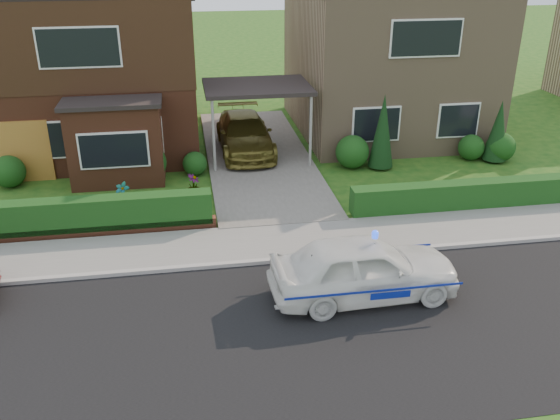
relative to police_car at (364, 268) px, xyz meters
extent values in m
plane|color=#184B14|center=(-1.16, -1.20, -0.73)|extent=(120.00, 120.00, 0.00)
cube|color=black|center=(-1.16, -1.20, -0.73)|extent=(60.00, 6.00, 0.02)
cube|color=#9E9993|center=(-1.16, 1.85, -0.67)|extent=(60.00, 0.16, 0.12)
cube|color=slate|center=(-1.16, 2.90, -0.68)|extent=(60.00, 2.00, 0.10)
cube|color=#666059|center=(-1.16, 9.80, -0.67)|extent=(3.80, 12.00, 0.12)
cube|color=brown|center=(-6.96, 12.80, 2.17)|extent=(7.20, 8.00, 5.80)
cube|color=white|center=(-8.54, 8.78, 0.67)|extent=(1.80, 0.08, 1.30)
cube|color=white|center=(-5.38, 8.78, 0.67)|extent=(1.60, 0.08, 1.30)
cube|color=white|center=(-6.96, 8.78, 3.67)|extent=(2.60, 0.08, 1.30)
cube|color=black|center=(-6.96, 12.80, 3.62)|extent=(7.26, 8.06, 2.90)
cube|color=brown|center=(-6.10, 8.10, 0.62)|extent=(3.00, 1.40, 2.70)
cube|color=black|center=(-6.10, 8.10, 2.04)|extent=(3.20, 1.60, 0.14)
cube|color=#97795C|center=(4.64, 12.80, 2.17)|extent=(7.20, 8.00, 5.80)
cube|color=white|center=(3.06, 8.78, 0.67)|extent=(1.80, 0.08, 1.30)
cube|color=white|center=(6.22, 8.78, 0.67)|extent=(1.60, 0.08, 1.30)
cube|color=white|center=(4.64, 8.78, 3.67)|extent=(2.60, 0.08, 1.30)
cube|color=black|center=(-1.16, 9.80, 1.97)|extent=(3.80, 3.00, 0.14)
cylinder|color=gray|center=(-2.86, 8.40, 0.62)|extent=(0.10, 0.10, 2.70)
cylinder|color=gray|center=(0.54, 8.40, 0.62)|extent=(0.10, 0.10, 2.70)
cube|color=#976421|center=(-9.41, 8.76, 0.32)|extent=(2.20, 0.10, 2.10)
cube|color=brown|center=(-6.96, 4.10, -0.55)|extent=(7.70, 0.25, 0.36)
cube|color=#113410|center=(-6.96, 4.25, -0.73)|extent=(7.50, 0.55, 0.90)
cube|color=#113410|center=(4.64, 4.15, -0.73)|extent=(7.50, 0.55, 0.80)
sphere|color=#113410|center=(-9.66, 8.30, -0.19)|extent=(1.08, 1.08, 1.08)
sphere|color=#113410|center=(-5.16, 8.10, -0.07)|extent=(1.32, 1.32, 1.32)
sphere|color=#113410|center=(-3.56, 8.40, -0.31)|extent=(0.84, 0.84, 0.84)
sphere|color=#113410|center=(2.04, 8.20, -0.13)|extent=(1.20, 1.20, 1.20)
sphere|color=#113410|center=(6.64, 8.30, -0.25)|extent=(0.96, 0.96, 0.96)
sphere|color=#113410|center=(7.64, 8.00, -0.19)|extent=(1.08, 1.08, 1.08)
cone|color=black|center=(3.04, 8.00, 0.57)|extent=(0.90, 0.90, 2.60)
cone|color=black|center=(7.44, 8.00, 0.37)|extent=(0.90, 0.90, 2.20)
imported|color=white|center=(0.00, 0.00, 0.00)|extent=(1.89, 4.37, 1.47)
sphere|color=#193FF2|center=(0.22, 0.00, 0.81)|extent=(0.17, 0.17, 0.17)
cube|color=navy|center=(0.00, -0.87, -0.06)|extent=(3.96, 0.02, 0.05)
cube|color=navy|center=(0.00, 0.87, -0.06)|extent=(3.96, 0.01, 0.05)
ellipsoid|color=black|center=(-1.21, -0.10, 0.29)|extent=(0.22, 0.17, 0.21)
sphere|color=white|center=(-1.19, -0.16, 0.28)|extent=(0.11, 0.11, 0.11)
sphere|color=black|center=(-1.19, -0.12, 0.43)|extent=(0.13, 0.13, 0.13)
cone|color=black|center=(-1.23, -0.11, 0.49)|extent=(0.04, 0.04, 0.05)
cone|color=black|center=(-1.14, -0.11, 0.49)|extent=(0.04, 0.04, 0.05)
imported|color=brown|center=(-1.59, 10.31, 0.07)|extent=(1.99, 4.75, 1.37)
imported|color=gray|center=(-5.80, 5.84, -0.31)|extent=(0.53, 0.46, 0.85)
imported|color=gray|center=(-6.52, 7.80, -0.35)|extent=(0.54, 0.51, 0.78)
imported|color=gray|center=(-3.66, 6.27, -0.33)|extent=(0.58, 0.58, 0.82)
camera|label=1|loc=(-3.78, -11.19, 6.86)|focal=38.00mm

